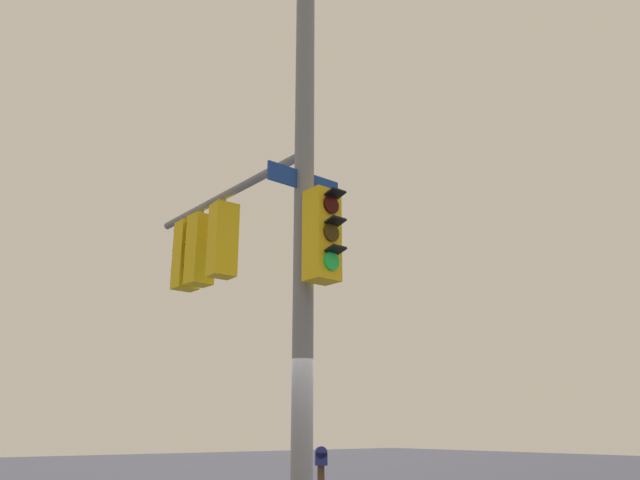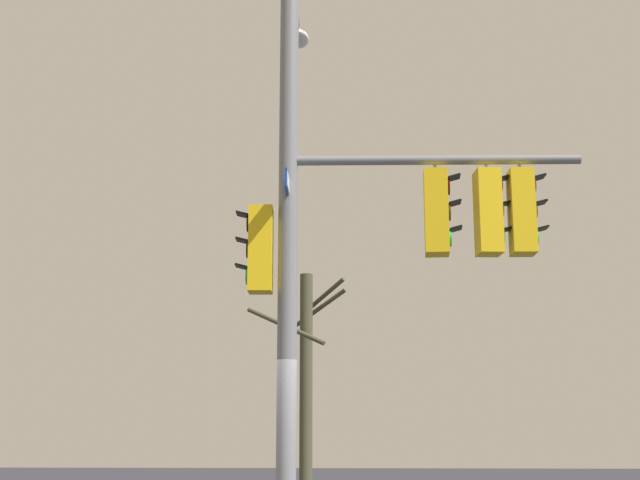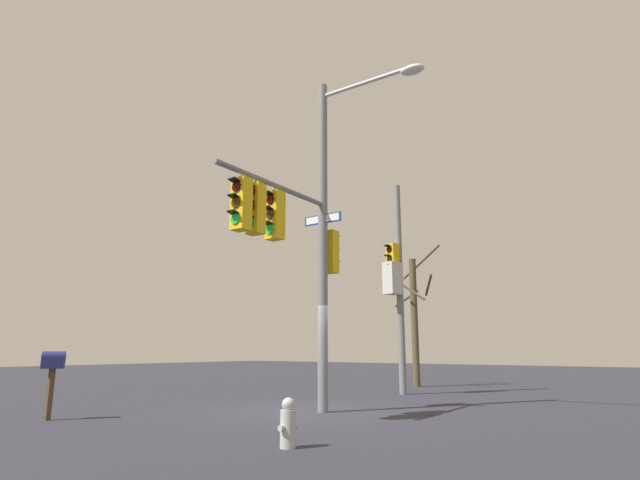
% 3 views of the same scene
% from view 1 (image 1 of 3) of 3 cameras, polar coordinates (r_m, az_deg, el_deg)
% --- Properties ---
extents(main_signal_pole_assembly, '(4.45, 3.47, 8.41)m').
position_cam_1_polar(main_signal_pole_assembly, '(8.21, -5.99, 2.66)').
color(main_signal_pole_assembly, slate).
rests_on(main_signal_pole_assembly, ground).
extents(mailbox, '(0.50, 0.45, 1.41)m').
position_cam_1_polar(mailbox, '(13.04, 0.09, -19.91)').
color(mailbox, '#4C3823').
rests_on(mailbox, ground).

